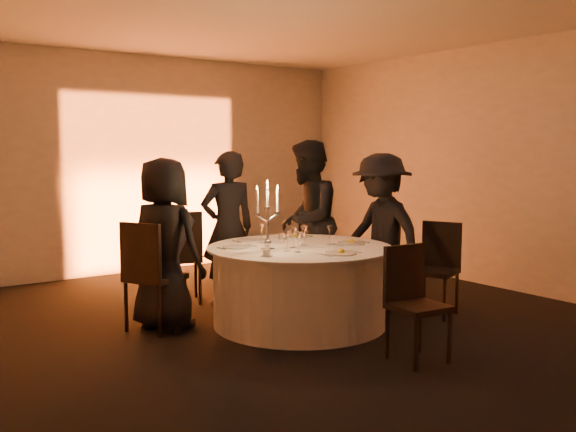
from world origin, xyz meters
TOP-DOWN VIEW (x-y plane):
  - floor at (0.00, 0.00)m, footprint 7.00×7.00m
  - ceiling at (0.00, 0.00)m, footprint 7.00×7.00m
  - wall_back at (0.00, 3.50)m, footprint 7.00×0.00m
  - wall_right at (3.00, 0.00)m, footprint 0.00×7.00m
  - uplighter_fixture at (0.00, 3.20)m, footprint 0.25×0.12m
  - banquet_table at (0.00, 0.00)m, footprint 1.80×1.80m
  - chair_left at (-1.30, 0.60)m, footprint 0.62×0.62m
  - chair_back_left at (-0.58, 1.44)m, footprint 0.58×0.58m
  - chair_back_right at (1.01, 1.42)m, footprint 0.57×0.57m
  - chair_right at (1.41, -0.49)m, footprint 0.54×0.54m
  - chair_front at (0.14, -1.37)m, footprint 0.44×0.44m
  - guest_left at (-1.15, 0.60)m, footprint 0.83×0.95m
  - guest_back_left at (-0.16, 1.12)m, footprint 0.67×0.49m
  - guest_back_right at (0.69, 0.81)m, footprint 1.11×1.09m
  - guest_right at (1.07, -0.00)m, footprint 0.62×1.08m
  - plate_left at (-0.54, 0.28)m, footprint 0.36×0.27m
  - plate_back_left at (-0.19, 0.60)m, footprint 0.35×0.29m
  - plate_back_right at (0.32, 0.53)m, footprint 0.35×0.26m
  - plate_right at (0.52, -0.15)m, footprint 0.36×0.28m
  - plate_front at (0.04, -0.58)m, footprint 0.36×0.28m
  - coffee_cup at (-0.58, -0.30)m, footprint 0.11×0.11m
  - candelabra at (-0.40, -0.04)m, footprint 0.28×0.13m
  - wine_glass_a at (-0.09, -0.02)m, footprint 0.07×0.07m
  - wine_glass_b at (-0.18, 0.42)m, footprint 0.07×0.07m
  - wine_glass_c at (-0.23, -0.28)m, footprint 0.07×0.07m
  - wine_glass_d at (-0.27, -0.17)m, footprint 0.07×0.07m
  - wine_glass_e at (0.08, 0.03)m, footprint 0.07×0.07m
  - wine_glass_f at (0.31, -0.07)m, footprint 0.07×0.07m
  - tumbler_a at (0.01, 0.32)m, footprint 0.07×0.07m
  - tumbler_b at (0.24, 0.29)m, footprint 0.07×0.07m

SIDE VIEW (x-z plane):
  - floor at x=0.00m, z-range 0.00..0.00m
  - uplighter_fixture at x=0.00m, z-range 0.00..0.10m
  - banquet_table at x=0.00m, z-range 0.00..0.77m
  - chair_front at x=0.14m, z-range 0.06..0.99m
  - chair_back_right at x=1.01m, z-range 0.06..1.01m
  - chair_right at x=1.41m, z-range 0.06..1.01m
  - chair_back_left at x=-0.58m, z-range 0.07..1.10m
  - chair_left at x=-1.30m, z-range 0.07..1.11m
  - plate_left at x=-0.54m, z-range 0.77..0.78m
  - plate_back_left at x=-0.19m, z-range 0.77..0.78m
  - plate_front at x=0.04m, z-range 0.74..0.83m
  - plate_right at x=0.52m, z-range 0.74..0.83m
  - plate_back_right at x=0.32m, z-range 0.75..0.83m
  - coffee_cup at x=-0.58m, z-range 0.77..0.83m
  - tumbler_a at x=0.01m, z-range 0.77..0.86m
  - tumbler_b at x=0.24m, z-range 0.77..0.86m
  - guest_left at x=-1.15m, z-range 0.00..1.63m
  - guest_right at x=1.07m, z-range 0.00..1.67m
  - guest_back_left at x=-0.16m, z-range 0.00..1.69m
  - guest_back_right at x=0.69m, z-range 0.00..1.81m
  - wine_glass_a at x=-0.09m, z-range 0.81..1.00m
  - wine_glass_b at x=-0.18m, z-range 0.81..1.00m
  - wine_glass_c at x=-0.23m, z-range 0.81..1.00m
  - wine_glass_d at x=-0.27m, z-range 0.81..1.00m
  - wine_glass_e at x=0.08m, z-range 0.81..1.00m
  - wine_glass_f at x=0.31m, z-range 0.81..1.00m
  - candelabra at x=-0.40m, z-range 0.67..1.33m
  - wall_back at x=0.00m, z-range -2.00..5.00m
  - wall_right at x=3.00m, z-range -2.00..5.00m
  - ceiling at x=0.00m, z-range 3.00..3.00m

